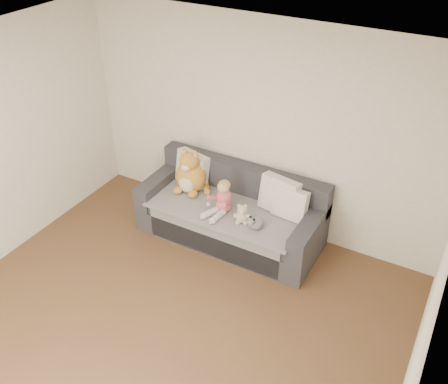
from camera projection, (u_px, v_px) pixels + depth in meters
name	position (u px, v px, depth m)	size (l,w,h in m)	color
room_shell	(152.00, 224.00, 4.27)	(5.00, 5.00, 5.00)	brown
sofa	(232.00, 215.00, 6.05)	(2.20, 0.94, 0.85)	#2C2C31
cushion_left	(192.00, 168.00, 6.24)	(0.49, 0.30, 0.43)	silver
cushion_right_back	(279.00, 195.00, 5.73)	(0.49, 0.29, 0.44)	silver
cushion_right_front	(290.00, 203.00, 5.65)	(0.41, 0.21, 0.38)	silver
toddler	(222.00, 199.00, 5.73)	(0.29, 0.42, 0.41)	#CC6148
plush_cat	(190.00, 175.00, 6.09)	(0.48, 0.42, 0.59)	#B17B27
teddy_bear	(242.00, 215.00, 5.60)	(0.18, 0.16, 0.25)	tan
plush_cow	(256.00, 223.00, 5.52)	(0.15, 0.22, 0.18)	white
sippy_cup	(220.00, 207.00, 5.79)	(0.10, 0.07, 0.11)	#713289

